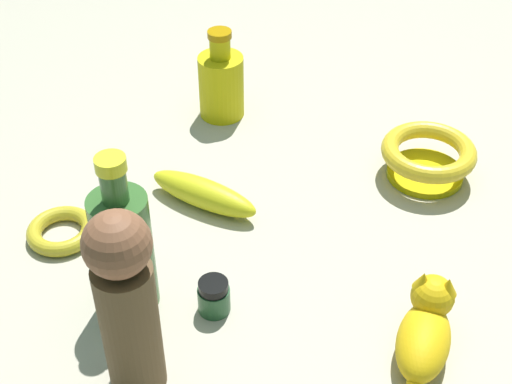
# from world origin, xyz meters

# --- Properties ---
(ground) EXTENTS (2.00, 2.00, 0.00)m
(ground) POSITION_xyz_m (0.00, 0.00, 0.00)
(ground) COLOR #BCB29E
(banana) EXTENTS (0.17, 0.11, 0.04)m
(banana) POSITION_xyz_m (-0.08, 0.03, 0.02)
(banana) COLOR yellow
(banana) RESTS_ON ground
(person_figure_adult) EXTENTS (0.07, 0.07, 0.24)m
(person_figure_adult) POSITION_xyz_m (-0.10, -0.28, 0.12)
(person_figure_adult) COLOR brown
(person_figure_adult) RESTS_ON ground
(nail_polish_jar) EXTENTS (0.04, 0.04, 0.05)m
(nail_polish_jar) POSITION_xyz_m (-0.03, -0.16, 0.02)
(nail_polish_jar) COLOR #25542F
(nail_polish_jar) RESTS_ON ground
(bottle_tall) EXTENTS (0.07, 0.07, 0.22)m
(bottle_tall) POSITION_xyz_m (-0.13, -0.16, 0.09)
(bottle_tall) COLOR #3B6B30
(bottle_tall) RESTS_ON ground
(bottle_short) EXTENTS (0.07, 0.07, 0.15)m
(bottle_short) POSITION_xyz_m (-0.09, 0.26, 0.06)
(bottle_short) COLOR #D2C20F
(bottle_short) RESTS_ON ground
(cat_figurine) EXTENTS (0.08, 0.15, 0.08)m
(cat_figurine) POSITION_xyz_m (0.21, -0.20, 0.03)
(cat_figurine) COLOR yellow
(cat_figurine) RESTS_ON ground
(bowl) EXTENTS (0.14, 0.14, 0.06)m
(bowl) POSITION_xyz_m (0.24, 0.13, 0.04)
(bowl) COLOR #D1BD08
(bowl) RESTS_ON ground
(bangle) EXTENTS (0.09, 0.09, 0.02)m
(bangle) POSITION_xyz_m (-0.25, -0.06, 0.01)
(bangle) COLOR gold
(bangle) RESTS_ON ground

